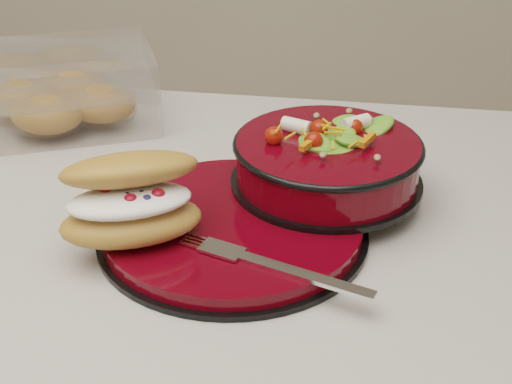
# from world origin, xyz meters

# --- Properties ---
(dinner_plate) EXTENTS (0.27, 0.27, 0.02)m
(dinner_plate) POSITION_xyz_m (-0.00, 0.00, 0.91)
(dinner_plate) COLOR black
(dinner_plate) RESTS_ON island_counter
(salad_bowl) EXTENTS (0.20, 0.20, 0.09)m
(salad_bowl) POSITION_xyz_m (0.08, 0.09, 0.95)
(salad_bowl) COLOR black
(salad_bowl) RESTS_ON dinner_plate
(croissant) EXTENTS (0.15, 0.13, 0.08)m
(croissant) POSITION_xyz_m (-0.09, -0.04, 0.96)
(croissant) COLOR #C6833C
(croissant) RESTS_ON dinner_plate
(fork) EXTENTS (0.16, 0.07, 0.00)m
(fork) POSITION_xyz_m (0.05, -0.07, 0.92)
(fork) COLOR silver
(fork) RESTS_ON dinner_plate
(pastry_box) EXTENTS (0.29, 0.26, 0.09)m
(pastry_box) POSITION_xyz_m (-0.28, 0.24, 0.94)
(pastry_box) COLOR white
(pastry_box) RESTS_ON island_counter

